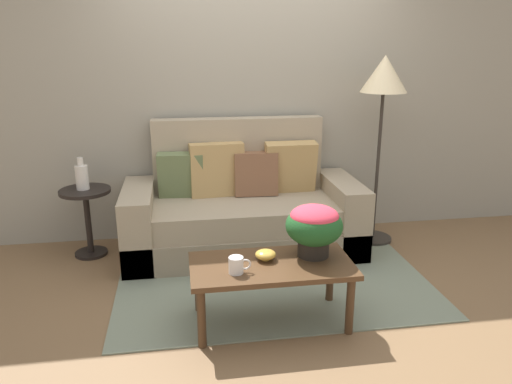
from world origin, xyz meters
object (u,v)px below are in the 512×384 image
Objects in this scene: potted_plant at (314,225)px; coffee_mug at (237,265)px; snack_bowl at (266,255)px; couch at (242,211)px; side_table at (87,210)px; table_vase at (82,176)px; coffee_table at (271,271)px; floor_lamp at (383,88)px.

coffee_mug is at bearing -161.47° from potted_plant.
snack_bowl is at bearing -176.28° from potted_plant.
side_table is at bearing 176.97° from couch.
side_table is 2.18× the size of table_vase.
coffee_table is 1.91m from table_vase.
coffee_mug is at bearing -51.71° from side_table.
side_table reaches higher than snack_bowl.
snack_bowl is at bearing 117.19° from coffee_table.
side_table is 2.05m from potted_plant.
potted_plant is (1.63, -1.22, 0.23)m from side_table.
potted_plant is 2.77× the size of snack_bowl.
couch is at bearing 91.14° from coffee_table.
potted_plant is (0.29, 0.08, 0.27)m from coffee_table.
potted_plant is at bearing 14.66° from coffee_table.
floor_lamp is 6.15× the size of table_vase.
floor_lamp reaches higher than couch.
coffee_table is 7.53× the size of coffee_mug.
snack_bowl reaches higher than coffee_table.
coffee_mug is (-0.21, -1.33, 0.13)m from couch.
couch is 1.94× the size of coffee_table.
side_table is 4.29× the size of coffee_mug.
potted_plant reaches higher than snack_bowl.
table_vase is at bearing 135.96° from coffee_table.
floor_lamp reaches higher than table_vase.
side_table is (-1.34, 1.30, 0.04)m from coffee_table.
couch is 7.43× the size of table_vase.
potted_plant is (0.32, -1.15, 0.29)m from couch.
coffee_table is 1.86m from side_table.
potted_plant is at bearing 18.53° from coffee_mug.
coffee_mug is at bearing -98.95° from couch.
couch is 14.99× the size of snack_bowl.
floor_lamp is 12.12× the size of coffee_mug.
coffee_mug is at bearing -137.07° from floor_lamp.
snack_bowl is at bearing -136.19° from floor_lamp.
floor_lamp is at bearing 43.81° from snack_bowl.
table_vase reaches higher than side_table.
floor_lamp is at bearing -0.14° from couch.
floor_lamp is 2.15m from coffee_mug.
floor_lamp is at bearing 45.82° from coffee_table.
snack_bowl is at bearing -43.41° from table_vase.
couch is at bearing 89.80° from snack_bowl.
side_table is (-1.31, 0.07, 0.06)m from couch.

